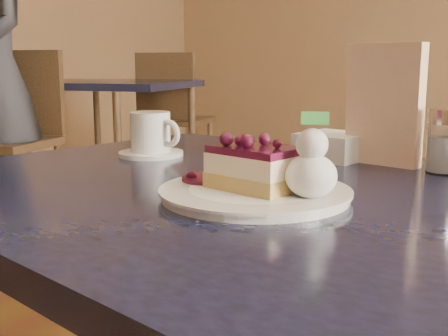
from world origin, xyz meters
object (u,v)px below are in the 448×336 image
Objects in this scene: main_table at (276,244)px; coffee_set at (152,137)px; dessert_plate at (255,194)px; bg_table_far_left at (108,190)px; cheesecake_slice at (255,168)px.

main_table is 0.37m from coffee_set.
coffee_set reaches higher than main_table.
main_table is 9.34× the size of coffee_set.
dessert_plate is 0.37m from coffee_set.
main_table is 0.66× the size of bg_table_far_left.
dessert_plate is 1.98× the size of cheesecake_slice.
bg_table_far_left reaches higher than main_table.
cheesecake_slice is at bearing 180.00° from dessert_plate.
cheesecake_slice is at bearing -56.06° from bg_table_far_left.
cheesecake_slice is 2.91m from bg_table_far_left.
coffee_set is 0.07× the size of bg_table_far_left.
coffee_set is (-0.34, 0.13, 0.11)m from main_table.
coffee_set is 2.55m from bg_table_far_left.
main_table is 2.86m from bg_table_far_left.
cheesecake_slice reaches higher than dessert_plate.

